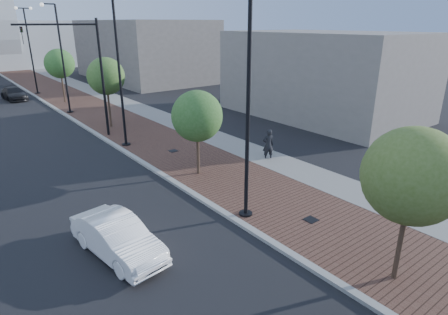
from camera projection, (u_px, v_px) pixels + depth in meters
sidewalk at (81, 99)px, 39.65m from camera, size 7.00×140.00×0.12m
concrete_strip at (106, 96)px, 41.20m from camera, size 2.40×140.00×0.13m
curb at (46, 103)px, 37.62m from camera, size 0.30×140.00×0.14m
white_sedan at (117, 237)px, 12.95m from camera, size 2.06×4.38×1.39m
dark_car_far at (14, 94)px, 39.28m from camera, size 2.13×4.59×1.30m
pedestrian at (268, 145)px, 21.91m from camera, size 0.82×0.70×1.90m
streetlight_1 at (246, 117)px, 14.19m from camera, size 1.44×0.56×9.21m
streetlight_2 at (119, 72)px, 23.00m from camera, size 1.72×0.56×9.28m
streetlight_3 at (62, 64)px, 31.99m from camera, size 1.44×0.56×9.21m
streetlight_4 at (30, 50)px, 40.80m from camera, size 1.72×0.56×9.28m
traffic_mast at (88, 66)px, 24.65m from camera, size 5.09×0.20×8.00m
tree_0 at (412, 176)px, 10.69m from camera, size 2.87×2.87×5.03m
tree_1 at (198, 116)px, 18.97m from camera, size 2.63×2.62×4.55m
tree_2 at (106, 76)px, 27.62m from camera, size 2.75×2.75×5.35m
tree_3 at (60, 64)px, 36.54m from camera, size 2.84×2.84×5.33m
commercial_block_ne at (143, 50)px, 52.93m from camera, size 12.00×22.00×8.00m
commercial_block_e at (323, 75)px, 32.01m from camera, size 10.00×16.00×7.00m
utility_cover_1 at (311, 220)px, 15.25m from camera, size 0.50×0.50×0.02m
utility_cover_2 at (173, 151)px, 23.41m from camera, size 0.50×0.50×0.02m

